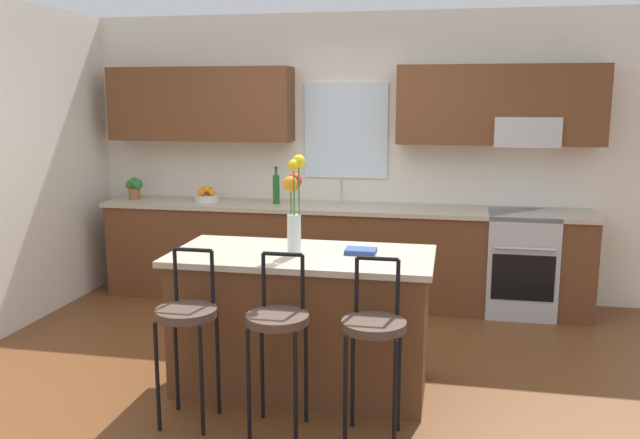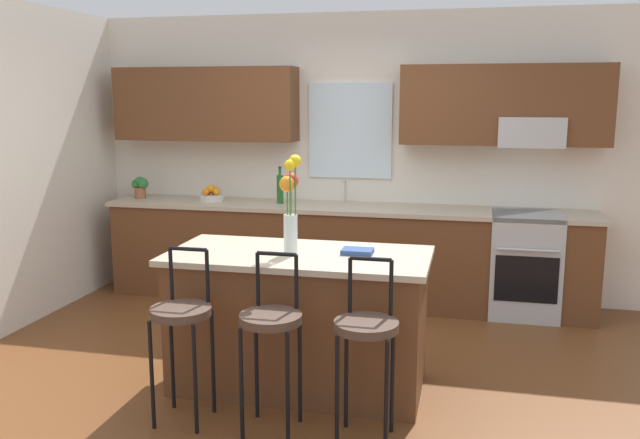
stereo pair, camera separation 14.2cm
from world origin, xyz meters
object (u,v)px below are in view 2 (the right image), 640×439
object	(u,v)px
bar_stool_near	(182,319)
bar_stool_middle	(271,326)
cookbook	(357,251)
oven_range	(524,264)
bottle_olive_oil	(280,188)
potted_plant_small	(140,186)
fruit_bowl_oranges	(212,195)
flower_vase	(290,201)
kitchen_island	(299,320)
bar_stool_far	(366,334)

from	to	relation	value
bar_stool_near	bar_stool_middle	distance (m)	0.55
cookbook	oven_range	bearing A→B (deg)	57.09
cookbook	bottle_olive_oil	world-z (taller)	bottle_olive_oil
potted_plant_small	bar_stool_near	bearing A→B (deg)	-58.00
potted_plant_small	fruit_bowl_oranges	bearing A→B (deg)	0.36
bar_stool_near	flower_vase	xyz separation A→B (m)	(0.51, 0.58, 0.63)
oven_range	bar_stool_near	size ratio (longest dim) A/B	0.88
kitchen_island	bar_stool_near	xyz separation A→B (m)	(-0.55, -0.63, 0.17)
bottle_olive_oil	cookbook	bearing A→B (deg)	-60.19
bar_stool_near	bar_stool_middle	xyz separation A→B (m)	(0.55, 0.00, 0.00)
oven_range	kitchen_island	size ratio (longest dim) A/B	0.54
bar_stool_middle	flower_vase	distance (m)	0.86
bar_stool_far	fruit_bowl_oranges	distance (m)	3.22
bar_stool_far	kitchen_island	bearing A→B (deg)	131.25
potted_plant_small	cookbook	bearing A→B (deg)	-36.43
oven_range	bar_stool_middle	bearing A→B (deg)	-121.82
oven_range	bar_stool_near	xyz separation A→B (m)	(-2.12, -2.53, 0.18)
bar_stool_near	flower_vase	size ratio (longest dim) A/B	1.61
kitchen_island	bar_stool_near	distance (m)	0.85
cookbook	potted_plant_small	distance (m)	3.14
oven_range	cookbook	world-z (taller)	cookbook
bar_stool_middle	bar_stool_far	distance (m)	0.55
bar_stool_near	bottle_olive_oil	xyz separation A→B (m)	(-0.14, 2.55, 0.43)
cookbook	bar_stool_far	bearing A→B (deg)	-76.01
bar_stool_far	bottle_olive_oil	bearing A→B (deg)	115.90
bottle_olive_oil	bar_stool_middle	bearing A→B (deg)	-74.89
bar_stool_near	potted_plant_small	bearing A→B (deg)	122.00
oven_range	bar_stool_near	distance (m)	3.30
fruit_bowl_oranges	bottle_olive_oil	distance (m)	0.70
bar_stool_far	potted_plant_small	bearing A→B (deg)	136.57
bar_stool_far	flower_vase	xyz separation A→B (m)	(-0.59, 0.58, 0.63)
kitchen_island	cookbook	world-z (taller)	cookbook
oven_range	flower_vase	xyz separation A→B (m)	(-1.61, -1.94, 0.81)
oven_range	flower_vase	size ratio (longest dim) A/B	1.42
bar_stool_near	bottle_olive_oil	distance (m)	2.59
bar_stool_near	flower_vase	bearing A→B (deg)	48.99
oven_range	bar_stool_near	bearing A→B (deg)	-129.97
oven_range	potted_plant_small	xyz separation A→B (m)	(-3.71, 0.02, 0.58)
flower_vase	cookbook	world-z (taller)	flower_vase
fruit_bowl_oranges	bottle_olive_oil	bearing A→B (deg)	-0.35
cookbook	potted_plant_small	size ratio (longest dim) A/B	0.92
flower_vase	bottle_olive_oil	xyz separation A→B (m)	(-0.65, 1.97, -0.20)
bar_stool_near	bar_stool_middle	size ratio (longest dim) A/B	1.00
bar_stool_middle	fruit_bowl_oranges	xyz separation A→B (m)	(-1.39, 2.56, 0.34)
kitchen_island	potted_plant_small	xyz separation A→B (m)	(-2.14, 1.92, 0.58)
bar_stool_middle	kitchen_island	bearing A→B (deg)	90.00
bar_stool_near	fruit_bowl_oranges	bearing A→B (deg)	108.14
bar_stool_near	flower_vase	distance (m)	1.00
oven_range	bar_stool_middle	distance (m)	2.98
bar_stool_middle	bottle_olive_oil	xyz separation A→B (m)	(-0.69, 2.55, 0.43)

